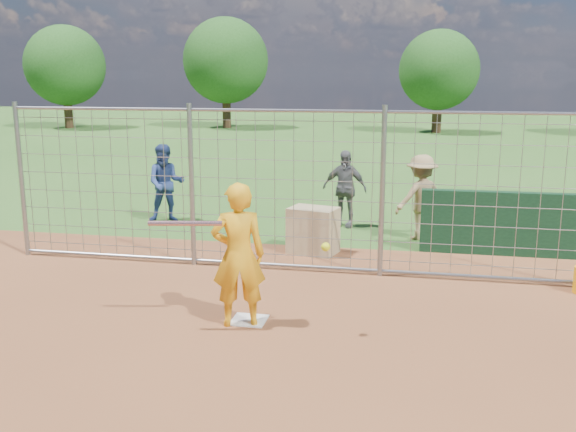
% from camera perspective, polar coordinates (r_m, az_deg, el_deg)
% --- Properties ---
extents(ground, '(100.00, 100.00, 0.00)m').
position_cam_1_polar(ground, '(8.35, -3.13, -8.81)').
color(ground, '#2D591E').
rests_on(ground, ground).
extents(home_plate, '(0.43, 0.43, 0.02)m').
position_cam_1_polar(home_plate, '(8.17, -3.48, -9.24)').
color(home_plate, silver).
rests_on(home_plate, ground).
extents(dugout_wall, '(2.60, 0.20, 1.10)m').
position_cam_1_polar(dugout_wall, '(11.50, 18.19, -0.63)').
color(dugout_wall, '#11381E').
rests_on(dugout_wall, ground).
extents(batter, '(0.75, 0.60, 1.79)m').
position_cam_1_polar(batter, '(7.78, -4.43, -3.49)').
color(batter, '#F3A615').
rests_on(batter, ground).
extents(bystander_a, '(0.94, 0.83, 1.63)m').
position_cam_1_polar(bystander_a, '(13.66, -10.79, 2.89)').
color(bystander_a, navy).
rests_on(bystander_a, ground).
extents(bystander_b, '(0.97, 0.56, 1.56)m').
position_cam_1_polar(bystander_b, '(13.01, 5.04, 2.45)').
color(bystander_b, '#595A5E').
rests_on(bystander_b, ground).
extents(bystander_c, '(1.18, 1.06, 1.59)m').
position_cam_1_polar(bystander_c, '(12.22, 11.74, 1.65)').
color(bystander_c, '#9C8055').
rests_on(bystander_c, ground).
extents(equipment_bin, '(0.91, 0.73, 0.80)m').
position_cam_1_polar(equipment_bin, '(11.07, 2.25, -1.30)').
color(equipment_bin, tan).
rests_on(equipment_bin, ground).
extents(equipment_in_play, '(2.11, 0.32, 0.32)m').
position_cam_1_polar(equipment_in_play, '(7.45, -6.18, -1.15)').
color(equipment_in_play, silver).
rests_on(equipment_in_play, ground).
extents(backstop_fence, '(9.08, 0.08, 2.60)m').
position_cam_1_polar(backstop_fence, '(9.90, -0.34, 2.15)').
color(backstop_fence, gray).
rests_on(backstop_fence, ground).
extents(tree_line, '(44.66, 6.72, 6.48)m').
position_cam_1_polar(tree_line, '(35.69, 13.52, 13.18)').
color(tree_line, '#3F2B19').
rests_on(tree_line, ground).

